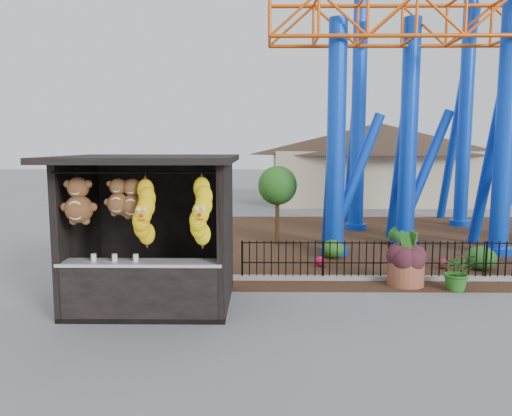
{
  "coord_description": "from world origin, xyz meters",
  "views": [
    {
      "loc": [
        -0.71,
        -9.05,
        3.34
      ],
      "look_at": [
        -0.84,
        1.5,
        2.0
      ],
      "focal_mm": 35.0,
      "sensor_mm": 36.0,
      "label": 1
    }
  ],
  "objects_px": {
    "roller_coaster": "(436,52)",
    "prize_booth": "(149,234)",
    "potted_plant": "(458,271)",
    "terracotta_planter": "(406,274)"
  },
  "relations": [
    {
      "from": "roller_coaster",
      "to": "prize_booth",
      "type": "bearing_deg",
      "value": -137.96
    },
    {
      "from": "roller_coaster",
      "to": "potted_plant",
      "type": "height_order",
      "value": "roller_coaster"
    },
    {
      "from": "prize_booth",
      "to": "terracotta_planter",
      "type": "xyz_separation_m",
      "value": [
        5.73,
        1.69,
        -1.25
      ]
    },
    {
      "from": "terracotta_planter",
      "to": "potted_plant",
      "type": "xyz_separation_m",
      "value": [
        1.07,
        -0.42,
        0.17
      ]
    },
    {
      "from": "roller_coaster",
      "to": "terracotta_planter",
      "type": "distance_m",
      "value": 8.68
    },
    {
      "from": "roller_coaster",
      "to": "terracotta_planter",
      "type": "xyz_separation_m",
      "value": [
        -2.39,
        -5.64,
        -6.15
      ]
    },
    {
      "from": "potted_plant",
      "to": "roller_coaster",
      "type": "bearing_deg",
      "value": 97.1
    },
    {
      "from": "terracotta_planter",
      "to": "roller_coaster",
      "type": "bearing_deg",
      "value": 66.99
    },
    {
      "from": "prize_booth",
      "to": "potted_plant",
      "type": "xyz_separation_m",
      "value": [
        6.8,
        1.27,
        -1.07
      ]
    },
    {
      "from": "roller_coaster",
      "to": "potted_plant",
      "type": "xyz_separation_m",
      "value": [
        -1.32,
        -6.06,
        -5.98
      ]
    }
  ]
}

